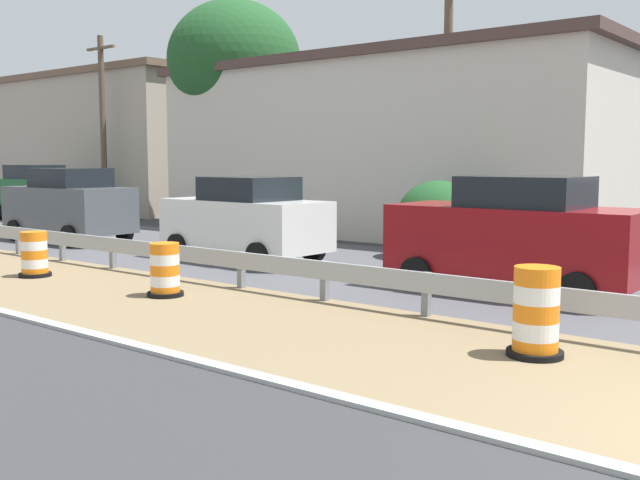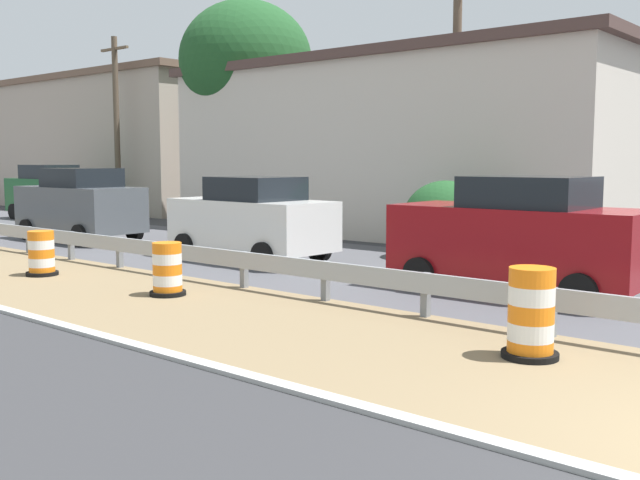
{
  "view_description": "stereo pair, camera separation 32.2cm",
  "coord_description": "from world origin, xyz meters",
  "px_view_note": "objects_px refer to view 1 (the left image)",
  "views": [
    {
      "loc": [
        -7.09,
        -0.41,
        2.45
      ],
      "look_at": [
        2.27,
        7.09,
        1.13
      ],
      "focal_mm": 41.01,
      "sensor_mm": 36.0,
      "label": 1
    },
    {
      "loc": [
        -6.88,
        -0.66,
        2.45
      ],
      "look_at": [
        2.27,
        7.09,
        1.13
      ],
      "focal_mm": 41.01,
      "sensor_mm": 36.0,
      "label": 2
    }
  ],
  "objects_px": {
    "car_distant_b": "(516,235)",
    "utility_pole_mid": "(103,124)",
    "car_trailing_near_lane": "(37,193)",
    "traffic_barrel_mid": "(34,257)",
    "traffic_barrel_close": "(165,272)",
    "car_lead_far_lane": "(69,205)",
    "traffic_barrel_nearest": "(536,316)",
    "utility_pole_near": "(447,105)",
    "car_trailing_far_lane": "(245,219)"
  },
  "relations": [
    {
      "from": "traffic_barrel_close",
      "to": "traffic_barrel_mid",
      "type": "height_order",
      "value": "traffic_barrel_close"
    },
    {
      "from": "car_lead_far_lane",
      "to": "utility_pole_mid",
      "type": "bearing_deg",
      "value": -42.86
    },
    {
      "from": "car_trailing_far_lane",
      "to": "utility_pole_mid",
      "type": "height_order",
      "value": "utility_pole_mid"
    },
    {
      "from": "car_trailing_near_lane",
      "to": "traffic_barrel_mid",
      "type": "bearing_deg",
      "value": -31.92
    },
    {
      "from": "utility_pole_near",
      "to": "utility_pole_mid",
      "type": "distance_m",
      "value": 16.17
    },
    {
      "from": "traffic_barrel_close",
      "to": "utility_pole_mid",
      "type": "distance_m",
      "value": 19.0
    },
    {
      "from": "utility_pole_near",
      "to": "car_distant_b",
      "type": "bearing_deg",
      "value": -140.39
    },
    {
      "from": "car_trailing_near_lane",
      "to": "car_lead_far_lane",
      "type": "height_order",
      "value": "car_trailing_near_lane"
    },
    {
      "from": "car_lead_far_lane",
      "to": "utility_pole_near",
      "type": "height_order",
      "value": "utility_pole_near"
    },
    {
      "from": "traffic_barrel_mid",
      "to": "car_trailing_near_lane",
      "type": "relative_size",
      "value": 0.22
    },
    {
      "from": "car_lead_far_lane",
      "to": "traffic_barrel_mid",
      "type": "bearing_deg",
      "value": 140.51
    },
    {
      "from": "traffic_barrel_mid",
      "to": "car_trailing_far_lane",
      "type": "height_order",
      "value": "car_trailing_far_lane"
    },
    {
      "from": "car_lead_far_lane",
      "to": "car_trailing_far_lane",
      "type": "height_order",
      "value": "car_lead_far_lane"
    },
    {
      "from": "traffic_barrel_mid",
      "to": "car_trailing_near_lane",
      "type": "xyz_separation_m",
      "value": [
        7.85,
        13.31,
        0.69
      ]
    },
    {
      "from": "traffic_barrel_mid",
      "to": "utility_pole_mid",
      "type": "relative_size",
      "value": 0.13
    },
    {
      "from": "traffic_barrel_close",
      "to": "utility_pole_near",
      "type": "xyz_separation_m",
      "value": [
        9.69,
        -0.3,
        3.52
      ]
    },
    {
      "from": "car_lead_far_lane",
      "to": "car_trailing_far_lane",
      "type": "distance_m",
      "value": 7.14
    },
    {
      "from": "traffic_barrel_mid",
      "to": "car_trailing_near_lane",
      "type": "distance_m",
      "value": 15.47
    },
    {
      "from": "car_lead_far_lane",
      "to": "car_distant_b",
      "type": "distance_m",
      "value": 14.04
    },
    {
      "from": "car_lead_far_lane",
      "to": "utility_pole_mid",
      "type": "height_order",
      "value": "utility_pole_mid"
    },
    {
      "from": "traffic_barrel_nearest",
      "to": "car_trailing_near_lane",
      "type": "bearing_deg",
      "value": 73.08
    },
    {
      "from": "car_distant_b",
      "to": "car_lead_far_lane",
      "type": "bearing_deg",
      "value": 0.74
    },
    {
      "from": "traffic_barrel_nearest",
      "to": "car_trailing_far_lane",
      "type": "xyz_separation_m",
      "value": [
        3.97,
        8.96,
        0.51
      ]
    },
    {
      "from": "traffic_barrel_close",
      "to": "utility_pole_near",
      "type": "distance_m",
      "value": 10.32
    },
    {
      "from": "traffic_barrel_close",
      "to": "car_trailing_near_lane",
      "type": "xyz_separation_m",
      "value": [
        7.57,
        17.21,
        0.69
      ]
    },
    {
      "from": "traffic_barrel_nearest",
      "to": "car_distant_b",
      "type": "distance_m",
      "value": 4.57
    },
    {
      "from": "traffic_barrel_mid",
      "to": "utility_pole_near",
      "type": "bearing_deg",
      "value": -22.86
    },
    {
      "from": "utility_pole_mid",
      "to": "traffic_barrel_mid",
      "type": "bearing_deg",
      "value": -130.3
    },
    {
      "from": "car_trailing_far_lane",
      "to": "traffic_barrel_nearest",
      "type": "bearing_deg",
      "value": 158.29
    },
    {
      "from": "car_trailing_near_lane",
      "to": "car_lead_far_lane",
      "type": "bearing_deg",
      "value": -25.75
    },
    {
      "from": "traffic_barrel_close",
      "to": "car_trailing_far_lane",
      "type": "height_order",
      "value": "car_trailing_far_lane"
    },
    {
      "from": "car_distant_b",
      "to": "utility_pole_mid",
      "type": "relative_size",
      "value": 0.61
    },
    {
      "from": "car_trailing_near_lane",
      "to": "car_lead_far_lane",
      "type": "relative_size",
      "value": 1.01
    },
    {
      "from": "car_trailing_far_lane",
      "to": "car_distant_b",
      "type": "distance_m",
      "value": 6.9
    },
    {
      "from": "car_lead_far_lane",
      "to": "car_trailing_near_lane",
      "type": "bearing_deg",
      "value": -25.46
    },
    {
      "from": "traffic_barrel_mid",
      "to": "car_distant_b",
      "type": "distance_m",
      "value": 9.82
    },
    {
      "from": "car_trailing_far_lane",
      "to": "utility_pole_near",
      "type": "height_order",
      "value": "utility_pole_near"
    },
    {
      "from": "car_trailing_far_lane",
      "to": "utility_pole_mid",
      "type": "xyz_separation_m",
      "value": [
        5.64,
        13.73,
        2.89
      ]
    },
    {
      "from": "traffic_barrel_mid",
      "to": "car_trailing_near_lane",
      "type": "height_order",
      "value": "car_trailing_near_lane"
    },
    {
      "from": "traffic_barrel_close",
      "to": "car_distant_b",
      "type": "height_order",
      "value": "car_distant_b"
    },
    {
      "from": "car_lead_far_lane",
      "to": "utility_pole_near",
      "type": "xyz_separation_m",
      "value": [
        5.72,
        -9.57,
        2.85
      ]
    },
    {
      "from": "car_lead_far_lane",
      "to": "utility_pole_near",
      "type": "relative_size",
      "value": 0.57
    },
    {
      "from": "car_trailing_near_lane",
      "to": "car_trailing_far_lane",
      "type": "height_order",
      "value": "car_trailing_near_lane"
    },
    {
      "from": "traffic_barrel_close",
      "to": "car_lead_far_lane",
      "type": "distance_m",
      "value": 10.11
    },
    {
      "from": "car_distant_b",
      "to": "utility_pole_near",
      "type": "xyz_separation_m",
      "value": [
        5.39,
        4.46,
        2.87
      ]
    },
    {
      "from": "traffic_barrel_mid",
      "to": "utility_pole_mid",
      "type": "height_order",
      "value": "utility_pole_mid"
    },
    {
      "from": "traffic_barrel_mid",
      "to": "car_trailing_far_lane",
      "type": "xyz_separation_m",
      "value": [
        4.51,
        -1.77,
        0.6
      ]
    },
    {
      "from": "car_trailing_far_lane",
      "to": "traffic_barrel_mid",
      "type": "bearing_deg",
      "value": 70.77
    },
    {
      "from": "car_trailing_far_lane",
      "to": "car_trailing_near_lane",
      "type": "bearing_deg",
      "value": -10.29
    },
    {
      "from": "car_distant_b",
      "to": "utility_pole_mid",
      "type": "bearing_deg",
      "value": -15.68
    }
  ]
}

